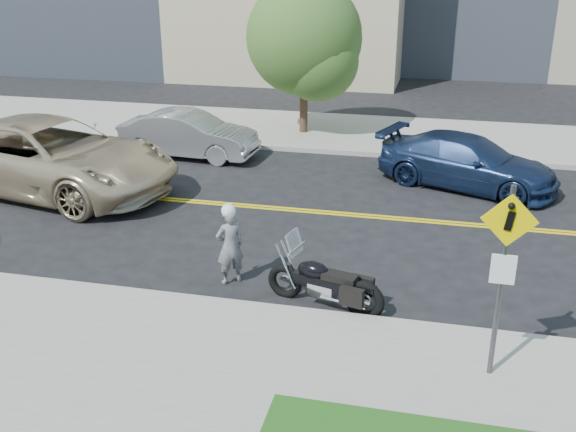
% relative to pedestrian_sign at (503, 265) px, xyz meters
% --- Properties ---
extents(ground_plane, '(120.00, 120.00, 0.00)m').
position_rel_pedestrian_sign_xyz_m(ground_plane, '(-4.20, 6.31, -1.96)').
color(ground_plane, black).
rests_on(ground_plane, ground).
extents(sidewalk_near, '(60.00, 5.00, 0.15)m').
position_rel_pedestrian_sign_xyz_m(sidewalk_near, '(-4.20, -1.19, -1.89)').
color(sidewalk_near, '#9E9B91').
rests_on(sidewalk_near, ground_plane).
extents(sidewalk_far, '(60.00, 5.00, 0.15)m').
position_rel_pedestrian_sign_xyz_m(sidewalk_far, '(-4.20, 13.81, -1.89)').
color(sidewalk_far, '#9E9B91').
rests_on(sidewalk_far, ground_plane).
extents(pedestrian_sign, '(0.78, 0.08, 3.00)m').
position_rel_pedestrian_sign_xyz_m(pedestrian_sign, '(0.00, 0.00, 0.00)').
color(pedestrian_sign, '#4C4C51').
rests_on(pedestrian_sign, sidewalk_near).
extents(motorcyclist, '(0.67, 0.65, 1.65)m').
position_rel_pedestrian_sign_xyz_m(motorcyclist, '(-4.80, 2.23, -1.14)').
color(motorcyclist, '#ACADB1').
rests_on(motorcyclist, ground).
extents(motorcycle, '(2.32, 1.21, 1.35)m').
position_rel_pedestrian_sign_xyz_m(motorcycle, '(-2.84, 1.71, -1.28)').
color(motorcycle, black).
rests_on(motorcycle, ground).
extents(suv, '(7.47, 4.52, 1.94)m').
position_rel_pedestrian_sign_xyz_m(suv, '(-11.03, 6.23, -0.99)').
color(suv, '#C9B593').
rests_on(suv, ground).
extents(parked_car_silver, '(4.39, 1.80, 1.41)m').
position_rel_pedestrian_sign_xyz_m(parked_car_silver, '(-8.65, 10.10, -1.25)').
color(parked_car_silver, '#9FA0A7').
rests_on(parked_car_silver, ground).
extents(parked_car_blue, '(5.23, 3.53, 1.41)m').
position_rel_pedestrian_sign_xyz_m(parked_car_blue, '(-0.23, 9.11, -1.26)').
color(parked_car_blue, navy).
rests_on(parked_car_blue, ground).
extents(tree_far_a, '(3.86, 3.86, 5.27)m').
position_rel_pedestrian_sign_xyz_m(tree_far_a, '(-5.67, 13.36, 1.38)').
color(tree_far_a, '#382619').
rests_on(tree_far_a, ground).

